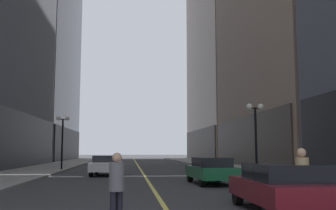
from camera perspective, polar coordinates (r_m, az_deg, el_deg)
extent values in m
plane|color=#38383A|center=(38.50, -4.23, -9.06)|extent=(200.00, 200.00, 0.00)
cube|color=gray|center=(39.14, -16.54, -8.66)|extent=(4.50, 78.00, 0.15)
cube|color=gray|center=(39.60, 7.93, -8.84)|extent=(4.50, 78.00, 0.15)
cube|color=#E5D64C|center=(38.50, -4.23, -9.06)|extent=(0.16, 70.00, 0.01)
cube|color=#212327|center=(39.13, -19.95, -4.99)|extent=(0.50, 22.80, 5.00)
cube|color=black|center=(64.16, -14.41, -5.64)|extent=(0.50, 24.70, 5.00)
cube|color=#332A23|center=(39.72, 11.36, -5.27)|extent=(0.50, 22.80, 5.00)
cube|color=#332A23|center=(64.53, 4.65, -5.83)|extent=(0.50, 24.70, 5.00)
cube|color=maroon|center=(11.33, 16.22, -11.84)|extent=(1.98, 4.30, 0.55)
cube|color=black|center=(11.10, 16.54, -9.49)|extent=(1.72, 2.42, 0.50)
cylinder|color=black|center=(12.52, 10.12, -12.73)|extent=(0.23, 0.64, 0.64)
cylinder|color=black|center=(13.04, 17.36, -12.29)|extent=(0.23, 0.64, 0.64)
cylinder|color=black|center=(9.69, 14.79, -14.47)|extent=(0.23, 0.64, 0.64)
cube|color=#196038|center=(19.80, 6.24, -9.69)|extent=(1.95, 4.11, 0.55)
cube|color=black|center=(19.59, 6.38, -8.33)|extent=(1.66, 2.33, 0.50)
cylinder|color=black|center=(21.02, 3.22, -10.29)|extent=(0.25, 0.65, 0.64)
cylinder|color=black|center=(21.38, 7.28, -10.18)|extent=(0.25, 0.65, 0.64)
cylinder|color=black|center=(18.27, 5.05, -10.83)|extent=(0.25, 0.65, 0.64)
cylinder|color=black|center=(18.68, 9.67, -10.67)|extent=(0.25, 0.65, 0.64)
cube|color=silver|center=(26.76, -9.02, -8.83)|extent=(1.99, 4.44, 0.55)
cube|color=black|center=(26.96, -8.96, -7.80)|extent=(1.70, 2.51, 0.50)
cylinder|color=black|center=(25.18, -7.52, -9.63)|extent=(0.24, 0.65, 0.64)
cylinder|color=black|center=(25.33, -11.17, -9.54)|extent=(0.24, 0.65, 0.64)
cylinder|color=black|center=(28.24, -7.11, -9.29)|extent=(0.24, 0.65, 0.64)
cylinder|color=black|center=(28.37, -10.37, -9.23)|extent=(0.24, 0.65, 0.64)
cylinder|color=black|center=(8.81, -8.04, -14.94)|extent=(0.14, 0.14, 0.79)
cylinder|color=black|center=(8.89, -7.11, -14.88)|extent=(0.14, 0.14, 0.79)
cylinder|color=slate|center=(8.78, -7.50, -10.34)|extent=(0.47, 0.47, 0.62)
sphere|color=tan|center=(8.76, -7.46, -7.60)|extent=(0.21, 0.21, 0.21)
cylinder|color=black|center=(10.32, 19.31, -13.26)|extent=(0.14, 0.14, 0.84)
cylinder|color=black|center=(10.47, 18.97, -13.17)|extent=(0.14, 0.14, 0.84)
cylinder|color=tan|center=(10.33, 18.98, -9.08)|extent=(0.36, 0.36, 0.66)
sphere|color=tan|center=(10.32, 18.89, -6.60)|extent=(0.23, 0.23, 0.23)
cylinder|color=black|center=(32.83, -15.19, -5.62)|extent=(0.14, 0.14, 4.20)
cylinder|color=black|center=(32.92, -15.08, -2.05)|extent=(0.80, 0.06, 0.06)
sphere|color=white|center=(32.99, -15.68, -1.87)|extent=(0.36, 0.36, 0.36)
sphere|color=white|center=(32.87, -14.47, -1.89)|extent=(0.36, 0.36, 0.36)
cylinder|color=black|center=(23.66, 12.72, -5.41)|extent=(0.14, 0.14, 4.20)
cylinder|color=black|center=(23.79, 12.59, -0.47)|extent=(0.80, 0.06, 0.06)
sphere|color=white|center=(23.69, 11.78, -0.22)|extent=(0.36, 0.36, 0.36)
sphere|color=white|center=(23.91, 13.38, -0.24)|extent=(0.36, 0.36, 0.36)
cylinder|color=red|center=(17.18, 22.34, -10.38)|extent=(0.28, 0.28, 0.80)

